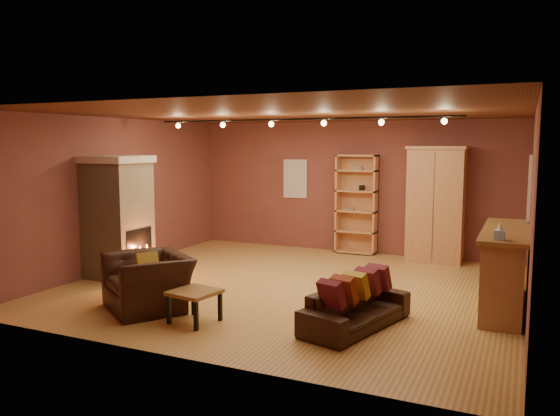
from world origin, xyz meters
The scene contains 16 objects.
floor centered at (0.00, 0.00, 0.00)m, with size 7.00×7.00×0.00m, color #AC7E3D.
ceiling centered at (0.00, 0.00, 2.80)m, with size 7.00×7.00×0.00m, color #59301C.
back_wall centered at (0.00, 3.25, 1.40)m, with size 7.00×0.02×2.80m, color brown.
left_wall centered at (-3.50, 0.00, 1.40)m, with size 0.02×6.50×2.80m, color brown.
right_wall centered at (3.50, 0.00, 1.40)m, with size 0.02×6.50×2.80m, color brown.
fireplace centered at (-3.04, -0.60, 1.06)m, with size 1.01×0.98×2.12m.
back_window centered at (-1.30, 3.23, 1.55)m, with size 0.56×0.04×0.86m, color silver.
bookcase centered at (0.17, 3.14, 1.07)m, with size 0.86×0.33×2.10m.
armoire centered at (1.81, 2.96, 1.15)m, with size 1.12×0.64×2.28m.
bar_counter centered at (3.20, 0.19, 0.58)m, with size 0.63×2.37×1.13m.
tissue_box centered at (3.15, -0.78, 1.22)m, with size 0.11×0.11×0.21m.
right_window centered at (3.47, 1.40, 1.65)m, with size 0.05×0.90×1.00m, color silver.
loveseat centered at (1.52, -1.48, 0.35)m, with size 0.94×1.77×0.73m.
armchair centered at (-1.37, -1.94, 0.52)m, with size 1.41×1.31×1.04m.
coffee_table centered at (-0.45, -2.17, 0.36)m, with size 0.64×0.64×0.43m.
track_rail centered at (0.00, 0.20, 2.69)m, with size 5.20×0.09×0.13m.
Camera 1 is at (3.43, -8.01, 2.32)m, focal length 35.00 mm.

